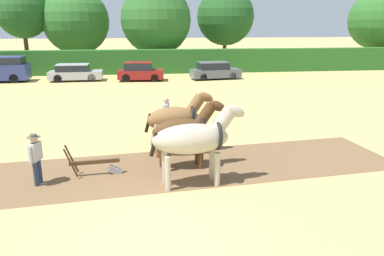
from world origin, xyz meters
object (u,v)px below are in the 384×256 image
(tree_left, at_px, (22,12))
(parked_car_left, at_px, (75,73))
(farmer_beside_team, at_px, (166,114))
(tree_center, at_px, (156,20))
(draft_horse_trail_left, at_px, (176,119))
(parked_car_center_left, at_px, (140,72))
(tree_right, at_px, (379,20))
(draft_horse_lead_left, at_px, (195,139))
(tree_center_left, at_px, (76,21))
(farmer_at_plow, at_px, (36,156))
(parked_car_center, at_px, (215,71))
(tree_center_right, at_px, (225,17))
(plow, at_px, (99,165))
(draft_horse_lead_right, at_px, (185,130))

(tree_left, bearing_deg, parked_car_left, -56.09)
(tree_left, distance_m, farmer_beside_team, 30.34)
(tree_center, height_order, draft_horse_trail_left, tree_center)
(parked_car_left, distance_m, parked_car_center_left, 5.52)
(tree_right, distance_m, draft_horse_lead_left, 39.62)
(tree_right, relative_size, draft_horse_lead_left, 2.85)
(farmer_beside_team, bearing_deg, parked_car_center_left, 107.15)
(draft_horse_trail_left, xyz_separation_m, parked_car_center_left, (-1.34, 18.93, -0.59))
(tree_center_left, bearing_deg, tree_right, -3.88)
(tree_center_left, relative_size, parked_car_center_left, 2.15)
(farmer_at_plow, xyz_separation_m, parked_car_left, (-2.41, 21.77, -0.23))
(tree_left, xyz_separation_m, tree_right, (38.74, -1.57, -0.71))
(tree_right, height_order, parked_car_center, tree_right)
(tree_right, height_order, parked_car_left, tree_right)
(farmer_beside_team, xyz_separation_m, parked_car_left, (-6.60, 17.46, -0.34))
(parked_car_center_left, distance_m, parked_car_center, 6.46)
(draft_horse_trail_left, distance_m, parked_car_left, 20.70)
(tree_left, xyz_separation_m, draft_horse_trail_left, (13.24, -29.06, -4.47))
(tree_center, relative_size, tree_center_right, 1.01)
(tree_right, distance_m, draft_horse_trail_left, 37.69)
(draft_horse_lead_left, distance_m, farmer_beside_team, 4.96)
(tree_left, bearing_deg, tree_right, -2.32)
(tree_center_left, relative_size, farmer_at_plow, 5.27)
(tree_right, relative_size, plow, 4.66)
(tree_center, distance_m, draft_horse_trail_left, 28.06)
(draft_horse_lead_left, bearing_deg, plow, 153.11)
(tree_center_right, relative_size, plow, 4.83)
(draft_horse_trail_left, bearing_deg, draft_horse_lead_right, -89.72)
(draft_horse_trail_left, height_order, parked_car_center, draft_horse_trail_left)
(tree_center, bearing_deg, tree_center_right, 17.44)
(farmer_at_plow, xyz_separation_m, parked_car_center_left, (3.08, 21.17, -0.16))
(draft_horse_lead_right, height_order, parked_car_center, draft_horse_lead_right)
(draft_horse_lead_right, bearing_deg, plow, -180.00)
(draft_horse_lead_left, bearing_deg, draft_horse_trail_left, 90.02)
(draft_horse_trail_left, bearing_deg, draft_horse_lead_left, -89.98)
(draft_horse_lead_right, xyz_separation_m, plow, (-2.81, -0.28, -0.98))
(draft_horse_trail_left, height_order, parked_car_left, draft_horse_trail_left)
(tree_left, bearing_deg, draft_horse_lead_right, -66.29)
(tree_right, bearing_deg, tree_center, 179.28)
(plow, bearing_deg, farmer_at_plow, -168.77)
(tree_left, bearing_deg, tree_center, -5.23)
(tree_left, relative_size, farmer_beside_team, 4.85)
(tree_left, height_order, farmer_beside_team, tree_left)
(tree_right, distance_m, parked_car_left, 33.60)
(draft_horse_lead_right, xyz_separation_m, parked_car_center_left, (-1.49, 20.35, -0.54))
(tree_center_left, distance_m, tree_center_right, 16.51)
(draft_horse_trail_left, bearing_deg, parked_car_center, 69.24)
(tree_right, distance_m, plow, 40.85)
(draft_horse_lead_left, xyz_separation_m, farmer_beside_team, (-0.51, 4.92, -0.42))
(tree_left, xyz_separation_m, tree_center_right, (21.69, 1.25, -0.36))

